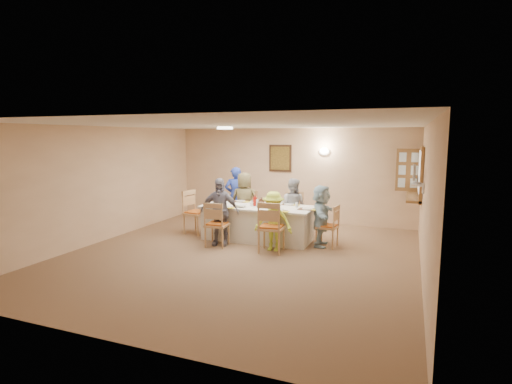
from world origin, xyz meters
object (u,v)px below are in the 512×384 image
at_px(chair_front_right, 271,227).
at_px(caregiver, 236,196).
at_px(condiment_ketchup, 255,200).
at_px(dining_table, 258,223).
at_px(diner_back_right, 292,207).
at_px(chair_front_left, 217,224).
at_px(chair_back_left, 247,210).
at_px(chair_left_end, 196,212).
at_px(desk_fan, 416,177).
at_px(chair_right_end, 327,226).
at_px(diner_back_left, 245,202).
at_px(diner_front_right, 273,221).
at_px(diner_right_end, 321,216).
at_px(chair_back_right, 294,213).
at_px(serving_hatch, 421,173).

xyz_separation_m(chair_front_right, caregiver, (-1.65, 1.95, 0.24)).
distance_m(chair_front_right, condiment_ketchup, 1.09).
bearing_deg(caregiver, dining_table, 104.85).
height_order(chair_front_right, diner_back_right, diner_back_right).
bearing_deg(dining_table, condiment_ketchup, -169.39).
bearing_deg(condiment_ketchup, chair_front_left, -124.47).
distance_m(chair_back_left, chair_left_end, 1.24).
xyz_separation_m(desk_fan, chair_front_right, (-2.61, -0.58, -1.03)).
relative_size(chair_left_end, chair_right_end, 1.16).
distance_m(chair_front_right, chair_right_end, 1.24).
relative_size(dining_table, chair_front_right, 2.38).
relative_size(diner_back_left, caregiver, 0.95).
bearing_deg(desk_fan, diner_back_right, 160.99).
relative_size(caregiver, condiment_ketchup, 5.86).
height_order(diner_front_right, condiment_ketchup, diner_front_right).
xyz_separation_m(chair_front_left, diner_right_end, (2.02, 0.80, 0.17)).
bearing_deg(diner_back_left, desk_fan, 158.28).
height_order(chair_back_right, chair_front_right, chair_front_right).
distance_m(caregiver, condiment_ketchup, 1.53).
bearing_deg(diner_right_end, chair_back_left, 62.29).
bearing_deg(chair_right_end, chair_back_left, -103.73).
distance_m(serving_hatch, diner_right_end, 2.37).
distance_m(dining_table, chair_front_left, 1.00).
relative_size(chair_left_end, diner_back_left, 0.72).
height_order(chair_front_right, condiment_ketchup, chair_front_right).
xyz_separation_m(chair_left_end, caregiver, (0.50, 1.15, 0.24)).
bearing_deg(chair_front_left, diner_right_end, -163.32).
height_order(desk_fan, chair_right_end, desk_fan).
bearing_deg(diner_front_right, chair_front_left, -175.67).
relative_size(diner_back_right, condiment_ketchup, 5.15).
height_order(desk_fan, chair_back_right, desk_fan).
relative_size(serving_hatch, desk_fan, 5.00).
bearing_deg(diner_back_right, diner_front_right, 93.73).
bearing_deg(chair_front_right, diner_right_end, -140.29).
height_order(chair_back_left, diner_right_end, diner_right_end).
height_order(diner_back_left, condiment_ketchup, diner_back_left).
bearing_deg(diner_back_left, diner_front_right, 122.98).
distance_m(diner_back_right, diner_front_right, 1.36).
height_order(chair_left_end, diner_right_end, diner_right_end).
xyz_separation_m(diner_back_left, diner_right_end, (2.02, -0.68, -0.07)).
xyz_separation_m(serving_hatch, chair_left_end, (-4.87, -1.13, -0.99)).
xyz_separation_m(chair_front_left, diner_back_right, (1.20, 1.48, 0.19)).
distance_m(chair_left_end, diner_back_right, 2.26).
bearing_deg(condiment_ketchup, desk_fan, -3.64).
xyz_separation_m(chair_front_right, diner_back_right, (0.00, 1.48, 0.15)).
distance_m(chair_right_end, caregiver, 2.86).
bearing_deg(chair_back_left, desk_fan, -14.42).
bearing_deg(diner_right_end, caregiver, 58.93).
height_order(diner_back_left, caregiver, caregiver).
xyz_separation_m(diner_back_right, diner_right_end, (0.82, -0.68, -0.02)).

